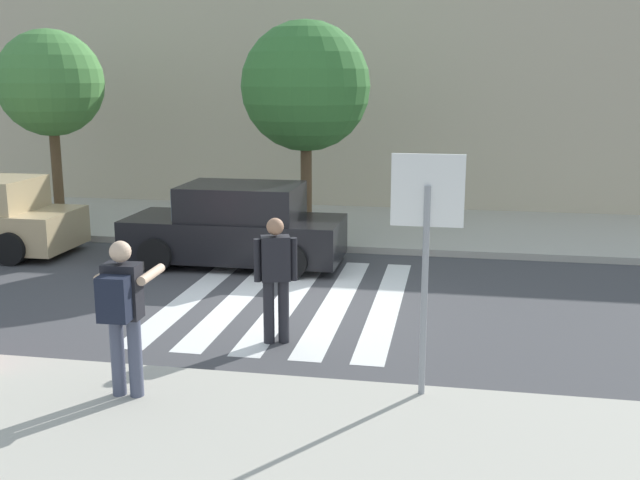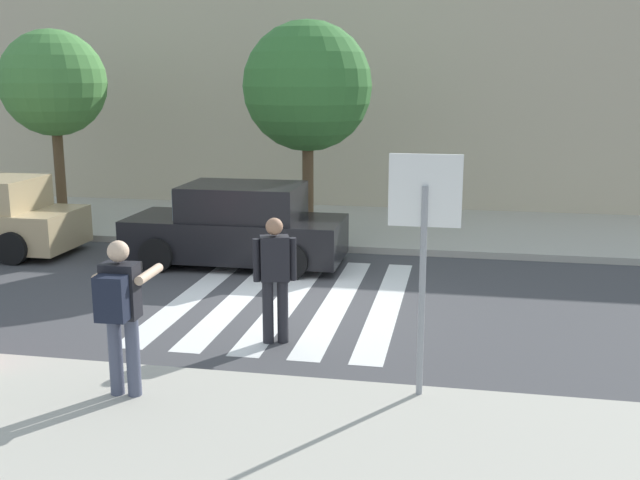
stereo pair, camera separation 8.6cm
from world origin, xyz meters
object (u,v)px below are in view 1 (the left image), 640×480
stop_sign (427,222)px  street_tree_west (50,84)px  photographer_with_backpack (122,306)px  pedestrian_crossing (276,273)px  parked_car_black (237,227)px  street_tree_center (306,87)px

stop_sign → street_tree_west: (-9.00, 8.39, 1.31)m
photographer_with_backpack → pedestrian_crossing: (1.11, 2.29, -0.19)m
pedestrian_crossing → street_tree_west: bearing=135.8°
photographer_with_backpack → street_tree_west: bearing=122.9°
parked_car_black → street_tree_center: (0.92, 2.14, 2.60)m
stop_sign → photographer_with_backpack: size_ratio=1.52×
street_tree_west → street_tree_center: 6.14m
stop_sign → parked_car_black: (-3.80, 5.70, -1.33)m
photographer_with_backpack → parked_car_black: size_ratio=0.42×
street_tree_center → stop_sign: bearing=-69.8°
street_tree_west → street_tree_center: (6.11, -0.55, -0.04)m
stop_sign → photographer_with_backpack: stop_sign is taller
street_tree_center → photographer_with_backpack: bearing=-91.8°
photographer_with_backpack → parked_car_black: bearing=95.9°
photographer_with_backpack → street_tree_center: (0.26, 8.51, 2.16)m
parked_car_black → street_tree_west: 6.41m
stop_sign → street_tree_center: 8.45m
stop_sign → street_tree_west: bearing=137.0°
parked_car_black → street_tree_center: bearing=66.7°
pedestrian_crossing → street_tree_center: 6.70m
pedestrian_crossing → parked_car_black: 4.45m
stop_sign → parked_car_black: stop_sign is taller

